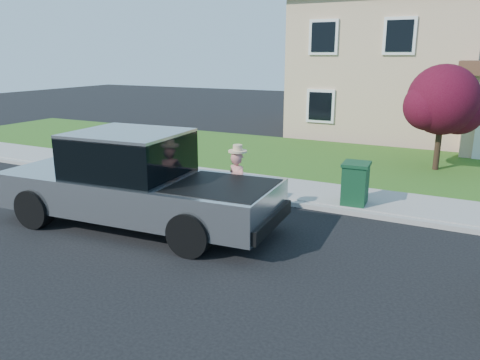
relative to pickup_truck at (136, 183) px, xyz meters
name	(u,v)px	position (x,y,z in m)	size (l,w,h in m)	color
ground	(238,243)	(2.57, 0.11, -1.03)	(80.00, 80.00, 0.00)	black
curb	(324,208)	(3.57, 3.01, -0.97)	(40.00, 0.20, 0.12)	gray
sidewalk	(336,196)	(3.57, 4.11, -0.95)	(40.00, 2.00, 0.15)	gray
lawn	(371,164)	(3.57, 8.61, -0.98)	(40.00, 7.00, 0.10)	#265016
house	(417,69)	(3.89, 16.50, 2.14)	(14.00, 11.30, 6.85)	tan
pickup_truck	(136,183)	(0.00, 0.00, 0.00)	(6.85, 2.78, 2.21)	black
woman	(238,184)	(1.89, 1.45, -0.16)	(0.72, 0.60, 1.83)	tan
ornamental_tree	(444,103)	(5.77, 8.64, 1.30)	(2.54, 2.29, 3.49)	black
trash_bin	(355,183)	(4.22, 3.49, -0.33)	(0.71, 0.80, 1.08)	#0F391F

